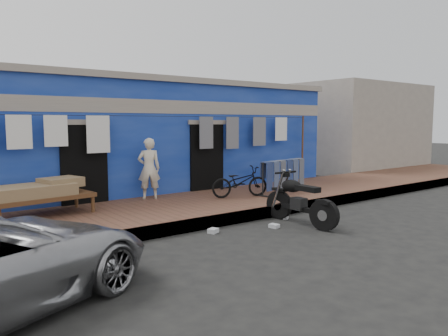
% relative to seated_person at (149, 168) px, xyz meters
% --- Properties ---
extents(ground, '(80.00, 80.00, 0.00)m').
position_rel_seated_person_xyz_m(ground, '(0.71, -4.13, -1.01)').
color(ground, black).
rests_on(ground, ground).
extents(sidewalk, '(28.00, 3.00, 0.25)m').
position_rel_seated_person_xyz_m(sidewalk, '(0.71, -1.13, -0.88)').
color(sidewalk, brown).
rests_on(sidewalk, ground).
extents(curb, '(28.00, 0.10, 0.25)m').
position_rel_seated_person_xyz_m(curb, '(0.71, -2.58, -0.88)').
color(curb, gray).
rests_on(curb, ground).
extents(building, '(12.20, 5.20, 3.36)m').
position_rel_seated_person_xyz_m(building, '(0.71, 2.86, 0.68)').
color(building, navy).
rests_on(building, ground).
extents(neighbor_right, '(6.00, 5.00, 3.80)m').
position_rel_seated_person_xyz_m(neighbor_right, '(11.71, 2.87, 0.89)').
color(neighbor_right, '#9E9384').
rests_on(neighbor_right, ground).
extents(clothesline, '(10.06, 0.06, 2.10)m').
position_rel_seated_person_xyz_m(clothesline, '(0.44, 0.12, 0.79)').
color(clothesline, brown).
rests_on(clothesline, sidewalk).
extents(seated_person, '(0.64, 0.54, 1.51)m').
position_rel_seated_person_xyz_m(seated_person, '(0.00, 0.00, 0.00)').
color(seated_person, beige).
rests_on(seated_person, sidewalk).
extents(bicycle, '(1.57, 0.95, 0.96)m').
position_rel_seated_person_xyz_m(bicycle, '(1.94, -1.19, -0.28)').
color(bicycle, black).
rests_on(bicycle, sidewalk).
extents(motorcycle, '(0.77, 1.73, 1.08)m').
position_rel_seated_person_xyz_m(motorcycle, '(1.71, -3.46, -0.47)').
color(motorcycle, black).
rests_on(motorcycle, ground).
extents(charpoy, '(2.35, 1.52, 0.71)m').
position_rel_seated_person_xyz_m(charpoy, '(-2.69, -0.47, -0.40)').
color(charpoy, brown).
rests_on(charpoy, sidewalk).
extents(jeans_rack, '(2.03, 1.03, 0.91)m').
position_rel_seated_person_xyz_m(jeans_rack, '(3.34, -1.34, -0.30)').
color(jeans_rack, black).
rests_on(jeans_rack, sidewalk).
extents(litter_a, '(0.24, 0.22, 0.09)m').
position_rel_seated_person_xyz_m(litter_a, '(-0.18, -2.93, -0.96)').
color(litter_a, silver).
rests_on(litter_a, ground).
extents(litter_b, '(0.18, 0.17, 0.07)m').
position_rel_seated_person_xyz_m(litter_b, '(1.83, -2.93, -0.97)').
color(litter_b, silver).
rests_on(litter_b, ground).
extents(litter_c, '(0.18, 0.21, 0.08)m').
position_rel_seated_person_xyz_m(litter_c, '(1.06, -3.35, -0.97)').
color(litter_c, silver).
rests_on(litter_c, ground).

